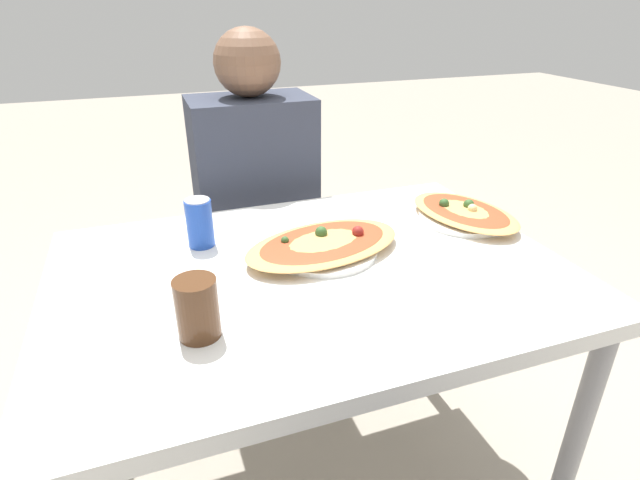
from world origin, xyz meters
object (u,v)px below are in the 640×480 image
person_seated (255,187)px  pizza_main (324,245)px  chair_far_seated (252,231)px  drink_glass (197,308)px  soda_can (200,223)px  dining_table (312,296)px  pizza_second (464,213)px

person_seated → pizza_main: size_ratio=2.75×
chair_far_seated → person_seated: (-0.00, -0.11, 0.22)m
person_seated → drink_glass: person_seated is taller
soda_can → person_seated: bearing=60.9°
dining_table → soda_can: soda_can is taller
person_seated → pizza_main: person_seated is taller
dining_table → drink_glass: bearing=-148.9°
drink_glass → pizza_main: bearing=35.4°
person_seated → soda_can: (-0.24, -0.43, 0.08)m
person_seated → chair_far_seated: bearing=-90.0°
pizza_second → pizza_main: bearing=-173.2°
pizza_main → soda_can: size_ratio=3.62×
person_seated → soda_can: bearing=60.9°
chair_far_seated → soda_can: chair_far_seated is taller
pizza_second → drink_glass: bearing=-159.5°
dining_table → soda_can: size_ratio=9.47×
chair_far_seated → pizza_main: bearing=93.5°
person_seated → drink_glass: 0.86m
soda_can → pizza_second: (0.72, -0.09, -0.04)m
chair_far_seated → soda_can: bearing=66.3°
pizza_main → person_seated: bearing=94.3°
soda_can → pizza_second: 0.73m
drink_glass → dining_table: bearing=31.1°
drink_glass → pizza_second: bearing=20.5°
chair_far_seated → drink_glass: bearing=72.4°
dining_table → soda_can: bearing=137.2°
chair_far_seated → pizza_main: chair_far_seated is taller
person_seated → drink_glass: size_ratio=10.51×
chair_far_seated → pizza_main: 0.73m
person_seated → pizza_second: person_seated is taller
drink_glass → pizza_second: size_ratio=0.31×
pizza_main → pizza_second: bearing=6.8°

